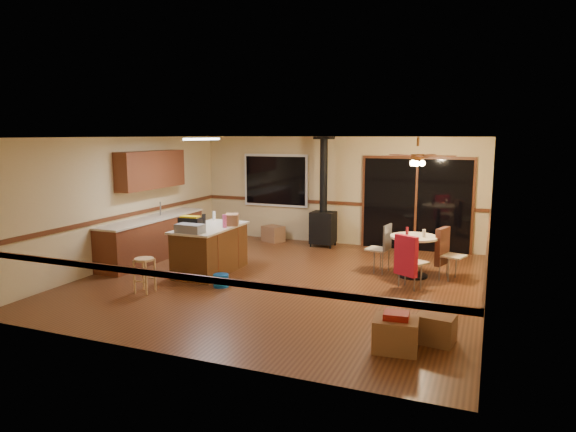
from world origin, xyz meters
The scene contains 35 objects.
floor centered at (0.00, 0.00, 0.00)m, with size 7.00×7.00×0.00m, color #572E18.
ceiling centered at (0.00, 0.00, 2.60)m, with size 7.00×7.00×0.00m, color silver.
wall_back centered at (0.00, 3.50, 1.30)m, with size 7.00×7.00×0.00m, color tan.
wall_front centered at (0.00, -3.50, 1.30)m, with size 7.00×7.00×0.00m, color tan.
wall_left centered at (-3.50, 0.00, 1.30)m, with size 7.00×7.00×0.00m, color tan.
wall_right centered at (3.50, 0.00, 1.30)m, with size 7.00×7.00×0.00m, color tan.
chair_rail centered at (0.00, 0.00, 1.00)m, with size 7.00×7.00×0.08m, color #532814, non-canonical shape.
window centered at (-1.60, 3.45, 1.50)m, with size 1.72×0.10×1.32m, color black.
sliding_door centered at (1.90, 3.45, 1.05)m, with size 2.52×0.10×2.10m, color black.
lower_cabinets centered at (-3.20, 0.50, 0.43)m, with size 0.60×3.00×0.86m, color #602D18.
countertop centered at (-3.20, 0.50, 0.88)m, with size 0.64×3.04×0.04m, color beige.
upper_cabinets centered at (-3.33, 0.70, 1.90)m, with size 0.35×2.00×0.80m, color #602D18.
kitchen_island centered at (-1.50, 0.00, 0.45)m, with size 0.88×1.68×0.90m.
wood_stove centered at (-0.20, 3.05, 0.73)m, with size 0.55×0.50×2.52m.
ceiling_fan centered at (2.20, 1.14, 2.21)m, with size 0.24×0.24×0.55m.
fluorescent_strip centered at (-1.80, 0.30, 2.56)m, with size 0.10×1.20×0.04m, color white.
toolbox_grey centered at (-1.51, -0.67, 0.98)m, with size 0.50×0.28×0.16m, color slate.
toolbox_black centered at (-1.68, -0.39, 1.01)m, with size 0.41×0.21×0.23m, color black.
toolbox_yellow_lid centered at (-1.68, -0.39, 1.14)m, with size 0.35×0.18×0.03m, color gold.
box_on_island centered at (-1.18, 0.31, 1.01)m, with size 0.24×0.33×0.22m, color brown.
bottle_dark centered at (-1.60, -0.05, 1.02)m, with size 0.07×0.07×0.25m, color black.
bottle_pink centered at (-1.18, 0.01, 1.02)m, with size 0.08×0.08×0.25m, color #D84C8C.
bottle_white centered at (-1.79, 0.67, 0.99)m, with size 0.06×0.06×0.19m, color white.
bar_stool centered at (-1.88, -1.54, 0.30)m, with size 0.32×0.32×0.59m, color tan.
blue_bucket centered at (-0.83, -0.79, 0.11)m, with size 0.27×0.27×0.23m, color #0B50A5.
dining_table centered at (2.20, 1.14, 0.53)m, with size 0.88×0.88×0.78m.
glass_red centered at (2.05, 1.24, 0.85)m, with size 0.05×0.05×0.15m, color #590C14.
glass_cream centered at (2.38, 1.09, 0.85)m, with size 0.06×0.06×0.15m, color beige.
chair_left centered at (1.60, 1.22, 0.59)m, with size 0.46×0.46×0.51m.
chair_near centered at (2.21, 0.28, 0.60)m, with size 0.59×0.61×0.70m.
chair_right centered at (2.73, 1.24, 0.60)m, with size 0.57×0.54×0.70m.
box_under_window centered at (-1.52, 3.10, 0.20)m, with size 0.49×0.39×0.39m, color brown.
box_corner_a centered at (2.50, -2.35, 0.20)m, with size 0.54×0.45×0.41m, color brown.
box_corner_b centered at (2.93, -1.90, 0.19)m, with size 0.46×0.40×0.37m, color brown.
box_small_red centered at (2.50, -2.35, 0.45)m, with size 0.30×0.25×0.08m, color maroon.
Camera 1 is at (3.50, -8.43, 2.65)m, focal length 32.00 mm.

